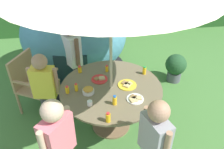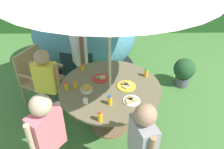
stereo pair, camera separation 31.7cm
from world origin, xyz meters
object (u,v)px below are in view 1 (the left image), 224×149
at_px(dome_tent, 74,36).
at_px(juice_bottle_near_left, 80,69).
at_px(potted_plant, 176,67).
at_px(juice_bottle_back_edge, 115,100).
at_px(plate_far_right, 135,99).
at_px(snack_bowl, 88,91).
at_px(juice_bottle_center_back, 107,69).
at_px(juice_bottle_mid_left, 76,87).
at_px(garden_table, 111,96).
at_px(wooden_chair, 31,80).
at_px(child_in_grey_shirt, 155,136).
at_px(plate_center_front, 100,79).
at_px(child_in_yellow_shirt, 44,82).
at_px(child_in_pink_shirt, 57,137).
at_px(child_in_white_shirt, 71,50).
at_px(juice_bottle_near_right, 108,117).
at_px(plate_mid_right, 127,85).
at_px(cup_near, 90,103).
at_px(juice_bottle_far_left, 144,71).
at_px(juice_bottle_front_edge, 67,90).

bearing_deg(dome_tent, juice_bottle_near_left, -80.67).
distance_m(potted_plant, juice_bottle_back_edge, 1.95).
bearing_deg(dome_tent, plate_far_right, -62.99).
distance_m(snack_bowl, juice_bottle_center_back, 0.55).
xyz_separation_m(juice_bottle_mid_left, juice_bottle_back_edge, (0.47, -0.33, 0.01)).
bearing_deg(garden_table, wooden_chair, 153.22).
relative_size(child_in_grey_shirt, juice_bottle_back_edge, 9.63).
bearing_deg(garden_table, plate_center_front, 125.59).
bearing_deg(child_in_yellow_shirt, juice_bottle_back_edge, -18.76).
distance_m(child_in_pink_shirt, juice_bottle_back_edge, 0.83).
bearing_deg(child_in_white_shirt, plate_far_right, 3.28).
relative_size(juice_bottle_near_right, juice_bottle_mid_left, 1.12).
relative_size(garden_table, juice_bottle_back_edge, 10.53).
height_order(plate_far_right, plate_center_front, same).
relative_size(plate_far_right, plate_mid_right, 0.85).
bearing_deg(plate_far_right, snack_bowl, 159.95).
bearing_deg(dome_tent, child_in_pink_shirt, -88.56).
height_order(dome_tent, juice_bottle_near_left, dome_tent).
height_order(potted_plant, cup_near, cup_near).
height_order(child_in_grey_shirt, snack_bowl, child_in_grey_shirt).
bearing_deg(juice_bottle_mid_left, child_in_yellow_shirt, 156.92).
distance_m(wooden_chair, plate_far_right, 1.70).
distance_m(dome_tent, juice_bottle_far_left, 1.70).
bearing_deg(juice_bottle_mid_left, juice_bottle_back_edge, -35.34).
distance_m(plate_far_right, juice_bottle_near_right, 0.50).
xyz_separation_m(wooden_chair, juice_bottle_center_back, (1.16, -0.20, 0.25)).
distance_m(child_in_yellow_shirt, juice_bottle_far_left, 1.42).
bearing_deg(plate_center_front, child_in_white_shirt, 119.29).
relative_size(child_in_white_shirt, snack_bowl, 8.62).
distance_m(dome_tent, juice_bottle_front_edge, 1.65).
distance_m(child_in_grey_shirt, juice_bottle_front_edge, 1.28).
distance_m(juice_bottle_far_left, cup_near, 1.00).
height_order(juice_bottle_far_left, juice_bottle_center_back, juice_bottle_far_left).
bearing_deg(plate_far_right, wooden_chair, 148.51).
height_order(snack_bowl, juice_bottle_back_edge, juice_bottle_back_edge).
height_order(garden_table, potted_plant, garden_table).
relative_size(child_in_grey_shirt, juice_bottle_near_left, 11.99).
bearing_deg(potted_plant, wooden_chair, -170.92).
relative_size(dome_tent, juice_bottle_mid_left, 18.98).
relative_size(snack_bowl, juice_bottle_mid_left, 1.36).
bearing_deg(child_in_yellow_shirt, child_in_pink_shirt, -65.40).
relative_size(plate_mid_right, plate_center_front, 1.11).
bearing_deg(juice_bottle_far_left, cup_near, -145.51).
height_order(potted_plant, plate_far_right, plate_far_right).
bearing_deg(potted_plant, juice_bottle_center_back, -155.97).
height_order(child_in_pink_shirt, plate_mid_right, child_in_pink_shirt).
relative_size(juice_bottle_back_edge, cup_near, 2.03).
relative_size(child_in_yellow_shirt, snack_bowl, 7.70).
bearing_deg(child_in_white_shirt, garden_table, -0.00).
bearing_deg(juice_bottle_center_back, child_in_white_shirt, 135.92).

